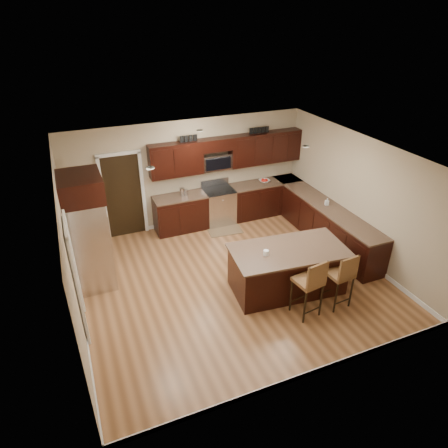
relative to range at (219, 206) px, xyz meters
name	(u,v)px	position (x,y,z in m)	size (l,w,h in m)	color
floor	(232,279)	(-0.68, -2.45, -0.47)	(6.00, 6.00, 0.00)	#94623A
ceiling	(234,155)	(-0.68, -2.45, 2.23)	(6.00, 6.00, 0.00)	silver
wall_back	(189,174)	(-0.68, 0.30, 0.88)	(6.00, 6.00, 0.00)	tan
wall_left	(69,255)	(-3.68, -2.45, 0.88)	(5.50, 5.50, 0.00)	tan
wall_right	(358,197)	(2.32, -2.45, 0.88)	(5.50, 5.50, 0.00)	tan
base_cabinets	(279,214)	(1.22, -1.01, -0.01)	(4.02, 3.96, 0.92)	black
upper_cabinets	(230,152)	(0.36, 0.13, 1.37)	(4.00, 0.33, 0.80)	black
range	(219,206)	(0.00, 0.00, 0.00)	(0.76, 0.64, 1.11)	silver
microwave	(216,162)	(0.00, 0.15, 1.15)	(0.76, 0.31, 0.40)	silver
doorway	(124,196)	(-2.33, 0.28, 0.56)	(0.85, 0.03, 2.06)	black
pantry_door	(76,280)	(-3.66, -2.75, 0.55)	(0.03, 0.80, 2.04)	white
letter_decor	(225,134)	(0.22, 0.13, 1.82)	(2.20, 0.03, 0.15)	black
island	(287,270)	(0.20, -3.14, -0.04)	(2.34, 1.39, 0.92)	black
stool_mid	(311,282)	(0.16, -3.99, 0.28)	(0.51, 0.51, 1.20)	brown
stool_right	(342,275)	(0.83, -3.99, 0.25)	(0.47, 0.47, 1.15)	brown
refrigerator	(88,231)	(-3.30, -1.45, 0.73)	(0.79, 1.00, 2.35)	silver
floor_mat	(225,230)	(-0.03, -0.48, -0.47)	(0.85, 0.57, 0.01)	brown
fruit_bowl	(264,181)	(1.31, 0.00, 0.48)	(0.28, 0.28, 0.07)	silver
soap_bottle	(327,202)	(2.02, -1.78, 0.53)	(0.08, 0.08, 0.17)	#B2B2B2
canister_tall	(182,192)	(-0.96, 0.00, 0.55)	(0.12, 0.12, 0.21)	silver
canister_short	(186,192)	(-0.87, 0.00, 0.52)	(0.11, 0.11, 0.15)	silver
island_jar	(266,253)	(-0.30, -3.14, 0.50)	(0.10, 0.10, 0.10)	white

